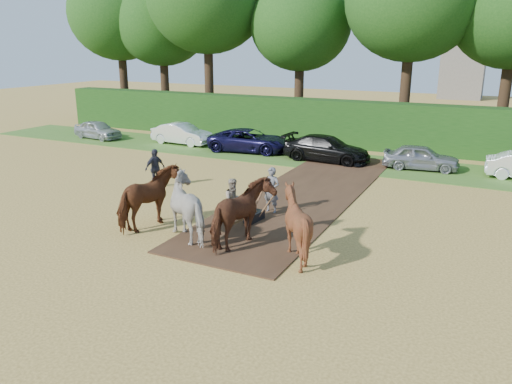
# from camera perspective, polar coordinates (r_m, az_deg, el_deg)

# --- Properties ---
(ground) EXTENTS (120.00, 120.00, 0.00)m
(ground) POSITION_cam_1_polar(r_m,az_deg,el_deg) (17.34, -7.28, -5.62)
(ground) COLOR gold
(ground) RESTS_ON ground
(earth_strip) EXTENTS (4.50, 17.00, 0.05)m
(earth_strip) POSITION_cam_1_polar(r_m,az_deg,el_deg) (22.61, 5.70, -0.19)
(earth_strip) COLOR #472D1C
(earth_strip) RESTS_ON ground
(grass_verge) EXTENTS (50.00, 5.00, 0.03)m
(grass_verge) POSITION_cam_1_polar(r_m,az_deg,el_deg) (29.49, 7.79, 3.67)
(grass_verge) COLOR #38601E
(grass_verge) RESTS_ON ground
(hedgerow) EXTENTS (46.00, 1.60, 3.00)m
(hedgerow) POSITION_cam_1_polar(r_m,az_deg,el_deg) (33.45, 10.38, 7.66)
(hedgerow) COLOR #14380F
(hedgerow) RESTS_ON ground
(spectator_near) EXTENTS (1.03, 1.07, 1.74)m
(spectator_near) POSITION_cam_1_polar(r_m,az_deg,el_deg) (18.65, -2.55, -1.05)
(spectator_near) COLOR #ACA587
(spectator_near) RESTS_ON ground
(spectator_far) EXTENTS (0.73, 1.16, 1.84)m
(spectator_far) POSITION_cam_1_polar(r_m,az_deg,el_deg) (23.85, -11.46, 2.67)
(spectator_far) COLOR #242630
(spectator_far) RESTS_ON ground
(plough_team) EXTENTS (7.51, 5.23, 2.24)m
(plough_team) POSITION_cam_1_polar(r_m,az_deg,el_deg) (16.93, -4.21, -2.08)
(plough_team) COLOR brown
(plough_team) RESTS_ON ground
(parked_cars) EXTENTS (37.12, 3.50, 1.47)m
(parked_cars) POSITION_cam_1_polar(r_m,az_deg,el_deg) (29.10, 9.14, 4.81)
(parked_cars) COLOR #B0B4B7
(parked_cars) RESTS_ON ground
(treeline) EXTENTS (48.70, 10.60, 14.21)m
(treeline) POSITION_cam_1_polar(r_m,az_deg,el_deg) (36.70, 9.80, 20.16)
(treeline) COLOR #382616
(treeline) RESTS_ON ground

